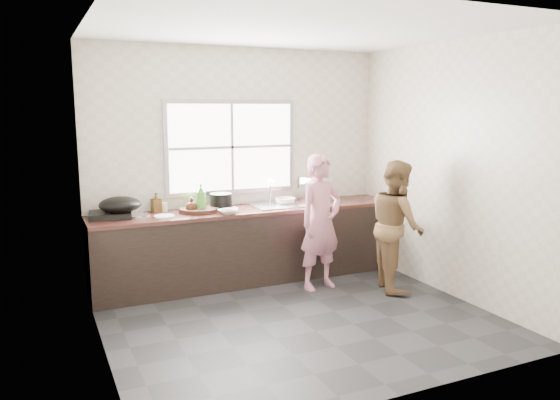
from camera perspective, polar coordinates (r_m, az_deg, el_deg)
name	(u,v)px	position (r m, az deg, el deg)	size (l,w,h in m)	color
floor	(299,318)	(5.41, 1.95, -12.24)	(3.60, 3.20, 0.01)	#28282A
ceiling	(300,28)	(5.06, 2.13, 17.52)	(3.60, 3.20, 0.01)	silver
wall_back	(239,164)	(6.53, -4.30, 3.82)	(3.60, 0.01, 2.70)	beige
wall_left	(96,192)	(4.56, -18.72, 0.79)	(0.01, 3.20, 2.70)	beige
wall_right	(451,170)	(6.08, 17.44, 2.98)	(0.01, 3.20, 2.70)	beige
wall_front	(408,208)	(3.71, 13.19, -0.87)	(3.60, 0.01, 2.70)	beige
cabinet	(249,246)	(6.40, -3.21, -4.84)	(3.60, 0.62, 0.82)	black
countertop	(249,210)	(6.31, -3.25, -1.05)	(3.60, 0.64, 0.04)	#3C1E18
sink	(277,206)	(6.44, -0.35, -0.60)	(0.55, 0.45, 0.02)	silver
faucet	(270,191)	(6.59, -1.06, 0.93)	(0.02, 0.02, 0.30)	silver
window_frame	(231,147)	(6.46, -5.11, 5.53)	(1.60, 0.05, 1.10)	#9EA0A5
window_glazing	(232,147)	(6.44, -5.04, 5.52)	(1.50, 0.01, 1.00)	white
woman	(320,227)	(6.08, 4.25, -2.79)	(0.51, 0.34, 1.40)	#CD7B90
person_side	(397,225)	(6.18, 12.10, -2.57)	(0.71, 0.55, 1.45)	brown
cutting_board	(199,210)	(6.16, -8.46, -1.00)	(0.44, 0.44, 0.04)	#321A13
cleaver	(230,208)	(6.09, -5.26, -0.87)	(0.20, 0.10, 0.01)	silver
bowl_mince	(228,212)	(5.99, -5.47, -1.21)	(0.20, 0.20, 0.05)	white
bowl_crabs	(285,202)	(6.56, 0.56, -0.18)	(0.19, 0.19, 0.06)	silver
bowl_held	(312,204)	(6.40, 3.34, -0.44)	(0.19, 0.19, 0.06)	white
black_pot	(221,201)	(6.26, -6.20, -0.14)	(0.25, 0.25, 0.18)	black
plate_food	(164,216)	(5.92, -12.02, -1.68)	(0.22, 0.22, 0.02)	white
bottle_green	(201,198)	(6.11, -8.25, 0.22)	(0.12, 0.12, 0.32)	green
bottle_brown_tall	(156,203)	(6.22, -12.82, -0.33)	(0.09, 0.09, 0.20)	#4F3713
bottle_brown_short	(192,206)	(6.10, -9.22, -0.59)	(0.12, 0.12, 0.16)	#3E1E0F
glass_jar	(164,207)	(6.25, -12.02, -0.70)	(0.07, 0.07, 0.10)	silver
burner	(110,214)	(6.06, -17.33, -1.42)	(0.43, 0.43, 0.06)	black
wok	(120,205)	(5.97, -16.39, -0.47)	(0.43, 0.43, 0.16)	black
dish_rack	(316,188)	(6.90, 3.74, 1.26)	(0.39, 0.27, 0.29)	white
pot_lid_left	(138,215)	(6.07, -14.62, -1.52)	(0.27, 0.27, 0.01)	silver
pot_lid_right	(133,213)	(6.19, -15.09, -1.34)	(0.23, 0.23, 0.01)	#B9BAC0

